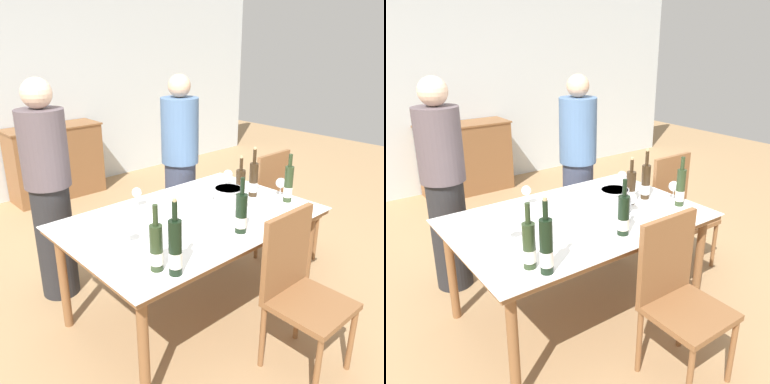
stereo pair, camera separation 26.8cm
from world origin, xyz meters
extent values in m
plane|color=#A37F56|center=(0.00, 0.00, 0.00)|extent=(12.00, 12.00, 0.00)
cube|color=silver|center=(0.00, 3.19, 1.40)|extent=(8.00, 0.10, 2.80)
cube|color=brown|center=(0.33, 2.90, 0.44)|extent=(1.11, 0.44, 0.88)
cube|color=brown|center=(0.33, 2.90, 0.89)|extent=(1.14, 0.46, 0.02)
cylinder|color=brown|center=(-0.75, -0.46, 0.36)|extent=(0.06, 0.06, 0.71)
cylinder|color=brown|center=(0.75, -0.46, 0.36)|extent=(0.06, 0.06, 0.71)
cylinder|color=brown|center=(-0.75, 0.46, 0.36)|extent=(0.06, 0.06, 0.71)
cylinder|color=brown|center=(0.75, 0.46, 0.36)|extent=(0.06, 0.06, 0.71)
cube|color=brown|center=(0.00, 0.00, 0.73)|extent=(1.66, 1.08, 0.04)
cube|color=white|center=(0.00, 0.00, 0.75)|extent=(1.69, 1.11, 0.01)
cylinder|color=silver|center=(0.19, -0.15, 0.86)|extent=(0.18, 0.18, 0.20)
cylinder|color=silver|center=(0.19, -0.15, 0.95)|extent=(0.19, 0.19, 0.01)
cylinder|color=black|center=(0.07, -0.37, 0.88)|extent=(0.07, 0.07, 0.25)
cylinder|color=silver|center=(0.07, -0.37, 0.83)|extent=(0.07, 0.07, 0.07)
cylinder|color=black|center=(0.07, -0.37, 1.06)|extent=(0.03, 0.03, 0.11)
cylinder|color=#332314|center=(0.45, -0.03, 0.88)|extent=(0.07, 0.07, 0.24)
cylinder|color=white|center=(0.45, -0.03, 0.82)|extent=(0.07, 0.07, 0.07)
cylinder|color=#332314|center=(0.45, -0.03, 1.04)|extent=(0.02, 0.02, 0.09)
cylinder|color=tan|center=(0.45, -0.03, 1.10)|extent=(0.02, 0.02, 0.02)
cylinder|color=black|center=(-0.54, -0.47, 0.90)|extent=(0.07, 0.07, 0.30)
cylinder|color=white|center=(-0.54, -0.47, 0.84)|extent=(0.07, 0.07, 0.08)
cylinder|color=black|center=(-0.54, -0.47, 1.10)|extent=(0.03, 0.03, 0.10)
cylinder|color=tan|center=(-0.54, -0.47, 1.16)|extent=(0.02, 0.02, 0.02)
cylinder|color=#28381E|center=(-0.58, -0.37, 0.88)|extent=(0.07, 0.07, 0.25)
cylinder|color=white|center=(-0.58, -0.37, 0.83)|extent=(0.07, 0.07, 0.07)
cylinder|color=#28381E|center=(-0.58, -0.37, 1.06)|extent=(0.03, 0.03, 0.11)
cylinder|color=#332314|center=(0.61, -0.02, 0.89)|extent=(0.07, 0.07, 0.26)
cylinder|color=white|center=(0.61, -0.02, 0.83)|extent=(0.07, 0.07, 0.07)
cylinder|color=#332314|center=(0.61, -0.02, 1.07)|extent=(0.03, 0.03, 0.11)
cylinder|color=tan|center=(0.61, -0.02, 1.13)|extent=(0.02, 0.02, 0.02)
cylinder|color=#28381E|center=(0.71, -0.26, 0.89)|extent=(0.06, 0.06, 0.27)
cylinder|color=silver|center=(0.71, -0.26, 0.83)|extent=(0.06, 0.06, 0.08)
cylinder|color=#28381E|center=(0.71, -0.26, 1.07)|extent=(0.03, 0.03, 0.09)
cylinder|color=white|center=(0.32, 0.09, 0.76)|extent=(0.06, 0.06, 0.00)
cylinder|color=white|center=(0.32, 0.09, 0.79)|extent=(0.01, 0.01, 0.06)
sphere|color=white|center=(0.32, 0.09, 0.86)|extent=(0.09, 0.09, 0.09)
cylinder|color=white|center=(-0.53, -0.03, 0.76)|extent=(0.08, 0.08, 0.00)
cylinder|color=white|center=(-0.53, -0.03, 0.80)|extent=(0.01, 0.01, 0.07)
sphere|color=white|center=(-0.53, -0.03, 0.85)|extent=(0.07, 0.07, 0.07)
cylinder|color=white|center=(0.61, 0.24, 0.76)|extent=(0.07, 0.07, 0.00)
cylinder|color=white|center=(0.61, 0.24, 0.80)|extent=(0.01, 0.01, 0.08)
sphere|color=white|center=(0.61, 0.24, 0.86)|extent=(0.08, 0.08, 0.08)
cylinder|color=white|center=(-0.18, 0.39, 0.76)|extent=(0.07, 0.07, 0.00)
cylinder|color=white|center=(-0.18, 0.39, 0.80)|extent=(0.01, 0.01, 0.08)
sphere|color=white|center=(-0.18, 0.39, 0.87)|extent=(0.07, 0.07, 0.07)
cylinder|color=white|center=(0.75, -0.17, 0.76)|extent=(0.07, 0.07, 0.00)
cylinder|color=white|center=(0.75, -0.17, 0.80)|extent=(0.01, 0.01, 0.08)
sphere|color=white|center=(0.75, -0.17, 0.87)|extent=(0.08, 0.08, 0.08)
cylinder|color=white|center=(0.35, -0.14, 0.76)|extent=(0.07, 0.07, 0.00)
cylinder|color=white|center=(0.35, -0.14, 0.79)|extent=(0.01, 0.01, 0.06)
sphere|color=white|center=(0.35, -0.14, 0.85)|extent=(0.08, 0.08, 0.08)
cylinder|color=brown|center=(-0.05, -1.05, 0.22)|extent=(0.03, 0.03, 0.43)
cylinder|color=brown|center=(0.32, -1.05, 0.22)|extent=(0.03, 0.03, 0.43)
cylinder|color=brown|center=(-0.05, -0.68, 0.22)|extent=(0.03, 0.03, 0.43)
cylinder|color=brown|center=(0.32, -0.68, 0.22)|extent=(0.03, 0.03, 0.43)
cube|color=brown|center=(0.13, -0.87, 0.45)|extent=(0.42, 0.42, 0.04)
cube|color=brown|center=(0.13, -0.68, 0.72)|extent=(0.42, 0.04, 0.50)
cylinder|color=brown|center=(0.96, -0.18, 0.21)|extent=(0.03, 0.03, 0.41)
cylinder|color=brown|center=(1.33, -0.18, 0.21)|extent=(0.03, 0.03, 0.41)
cylinder|color=brown|center=(0.96, 0.18, 0.21)|extent=(0.03, 0.03, 0.41)
cylinder|color=brown|center=(1.33, 0.18, 0.21)|extent=(0.03, 0.03, 0.41)
cube|color=brown|center=(1.14, 0.00, 0.43)|extent=(0.42, 0.42, 0.04)
cube|color=brown|center=(1.14, 0.19, 0.70)|extent=(0.42, 0.04, 0.50)
cylinder|color=#262628|center=(-0.60, 0.88, 0.45)|extent=(0.28, 0.28, 0.89)
cylinder|color=#594C51|center=(-0.60, 0.88, 1.17)|extent=(0.33, 0.33, 0.55)
sphere|color=beige|center=(-0.60, 0.88, 1.55)|extent=(0.21, 0.21, 0.21)
cylinder|color=#383F56|center=(0.59, 0.81, 0.43)|extent=(0.28, 0.28, 0.85)
cylinder|color=#4C6B93|center=(0.59, 0.81, 1.14)|extent=(0.33, 0.33, 0.57)
sphere|color=#DBAD89|center=(0.59, 0.81, 1.52)|extent=(0.19, 0.19, 0.19)
camera|label=1|loc=(-1.68, -1.86, 1.88)|focal=38.00mm
camera|label=2|loc=(-1.48, -2.03, 1.88)|focal=38.00mm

